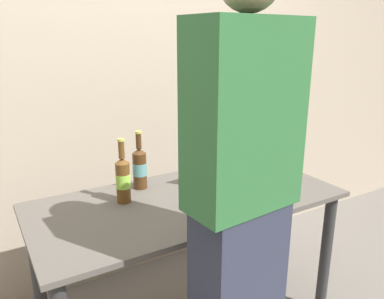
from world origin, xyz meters
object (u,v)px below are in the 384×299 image
at_px(laptop, 230,176).
at_px(person_figure, 241,212).
at_px(beer_bottle_dark, 123,179).
at_px(beer_bottle_green, 140,167).

bearing_deg(laptop, person_figure, -123.34).
relative_size(laptop, beer_bottle_dark, 1.22).
height_order(laptop, beer_bottle_dark, beer_bottle_dark).
bearing_deg(person_figure, laptop, 56.66).
bearing_deg(person_figure, beer_bottle_green, 93.11).
bearing_deg(beer_bottle_green, laptop, -26.34).
xyz_separation_m(laptop, person_figure, (-0.39, -0.59, 0.13)).
distance_m(laptop, person_figure, 0.72).
height_order(beer_bottle_green, person_figure, person_figure).
bearing_deg(beer_bottle_green, beer_bottle_dark, -138.25).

